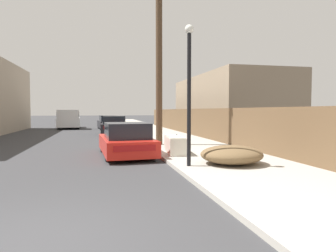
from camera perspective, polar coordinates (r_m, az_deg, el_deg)
name	(u,v)px	position (r m, az deg, el deg)	size (l,w,h in m)	color
ground_plane	(19,252)	(4.51, -26.50, -20.68)	(220.00, 220.00, 0.00)	#38383A
sidewalk_curb	(147,129)	(27.90, -4.03, -0.61)	(4.20, 63.00, 0.12)	#ADA89E
discarded_fridge	(175,145)	(11.77, 1.29, -3.55)	(0.79, 1.89, 0.70)	silver
parked_sports_car_red	(126,141)	(11.93, -7.99, -2.82)	(2.07, 4.23, 1.32)	red
car_parked_mid	(114,126)	(22.96, -10.23, 0.07)	(2.02, 4.21, 1.39)	black
car_parked_far	(108,123)	(29.44, -11.36, 0.63)	(2.09, 4.29, 1.33)	black
pickup_truck	(69,119)	(31.20, -18.37, 1.21)	(2.36, 5.40, 1.85)	silver
utility_pole	(159,51)	(14.99, -1.72, 14.13)	(1.80, 0.32, 8.95)	#4C3826
street_lamp	(189,84)	(9.01, 4.04, 8.04)	(0.26, 0.26, 4.20)	black
brush_pile	(232,155)	(9.62, 12.02, -5.35)	(1.96, 1.85, 0.58)	brown
wooden_fence	(196,122)	(20.01, 5.28, 0.72)	(0.08, 30.64, 1.79)	brown
building_right_house	(228,104)	(26.64, 11.41, 4.11)	(6.00, 13.42, 4.72)	gray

